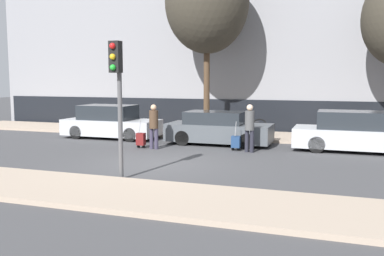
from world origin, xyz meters
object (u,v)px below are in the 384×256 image
(parked_car_1, at_px, (218,129))
(pedestrian_left, at_px, (154,124))
(pedestrian_right, at_px, (250,125))
(trolley_left, at_px, (141,139))
(trolley_right, at_px, (236,142))
(parked_car_2, at_px, (358,133))
(parked_bicycle, at_px, (248,126))
(traffic_light, at_px, (117,82))
(bare_tree_down_street, at_px, (207,2))
(parked_car_0, at_px, (111,123))

(parked_car_1, bearing_deg, pedestrian_left, -135.89)
(parked_car_1, height_order, pedestrian_right, pedestrian_right)
(parked_car_1, xyz_separation_m, trolley_left, (-2.54, -1.92, -0.28))
(trolley_right, bearing_deg, trolley_left, -170.42)
(parked_car_2, relative_size, pedestrian_left, 2.75)
(trolley_left, height_order, pedestrian_right, pedestrian_right)
(parked_car_1, bearing_deg, parked_car_2, 0.24)
(parked_car_2, height_order, parked_bicycle, parked_car_2)
(traffic_light, xyz_separation_m, parked_bicycle, (1.45, 9.62, -2.09))
(trolley_left, distance_m, pedestrian_right, 4.20)
(parked_car_2, bearing_deg, pedestrian_left, -164.99)
(parked_car_2, height_order, pedestrian_left, pedestrian_left)
(trolley_right, bearing_deg, parked_car_1, 128.64)
(trolley_left, bearing_deg, bare_tree_down_street, 73.73)
(pedestrian_right, bearing_deg, parked_car_0, -178.73)
(pedestrian_left, distance_m, traffic_light, 5.29)
(pedestrian_right, xyz_separation_m, trolley_right, (-0.53, 0.14, -0.66))
(bare_tree_down_street, bearing_deg, parked_car_0, -149.42)
(parked_car_2, relative_size, trolley_left, 4.13)
(parked_car_1, bearing_deg, parked_car_0, 177.69)
(traffic_light, bearing_deg, trolley_left, 109.66)
(pedestrian_left, height_order, trolley_left, pedestrian_left)
(pedestrian_left, distance_m, pedestrian_right, 3.60)
(trolley_left, bearing_deg, parked_bicycle, 55.88)
(parked_car_2, bearing_deg, bare_tree_down_street, 159.60)
(pedestrian_left, distance_m, trolley_left, 0.82)
(parked_car_1, distance_m, trolley_right, 1.71)
(pedestrian_left, relative_size, parked_bicycle, 0.96)
(traffic_light, bearing_deg, parked_car_1, 83.39)
(parked_car_2, xyz_separation_m, bare_tree_down_street, (-6.55, 2.44, 5.44))
(parked_car_0, xyz_separation_m, traffic_light, (4.29, -7.02, 1.89))
(trolley_left, relative_size, trolley_right, 1.03)
(pedestrian_right, bearing_deg, parked_car_2, 37.09)
(trolley_right, bearing_deg, traffic_light, -108.49)
(trolley_left, distance_m, traffic_light, 5.66)
(trolley_left, xyz_separation_m, parked_bicycle, (3.20, 4.72, 0.14))
(parked_car_2, bearing_deg, traffic_light, -131.61)
(pedestrian_right, bearing_deg, traffic_light, -98.57)
(trolley_left, bearing_deg, parked_car_1, 37.09)
(parked_bicycle, bearing_deg, bare_tree_down_street, -169.92)
(trolley_left, height_order, traffic_light, traffic_light)
(pedestrian_right, bearing_deg, trolley_left, -158.32)
(traffic_light, bearing_deg, pedestrian_left, 103.79)
(trolley_left, bearing_deg, traffic_light, -70.34)
(trolley_right, bearing_deg, bare_tree_down_street, 121.51)
(pedestrian_left, relative_size, bare_tree_down_street, 0.20)
(pedestrian_right, xyz_separation_m, parked_bicycle, (-0.92, 4.26, -0.50))
(parked_car_1, distance_m, trolley_left, 3.20)
(traffic_light, bearing_deg, trolley_right, 71.51)
(pedestrian_left, relative_size, trolley_left, 1.50)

